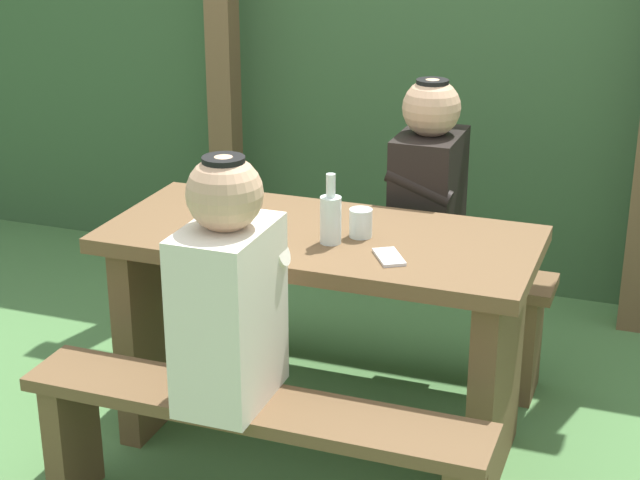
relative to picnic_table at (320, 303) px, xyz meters
The scene contains 11 objects.
ground_plane 0.52m from the picnic_table, ahead, with size 12.00×12.00×0.00m, color #4B7841.
hedge_backdrop 1.90m from the picnic_table, 90.00° to the left, with size 6.40×0.61×2.02m, color #385934.
pergola_post_left 1.72m from the picnic_table, 125.92° to the left, with size 0.12×0.12×2.12m, color brown.
picnic_table is the anchor object (origin of this frame).
bench_near 0.60m from the picnic_table, 90.00° to the right, with size 1.40×0.24×0.46m.
bench_far 0.60m from the picnic_table, 90.00° to the left, with size 1.40×0.24×0.46m.
person_white_shirt 0.63m from the picnic_table, 96.24° to the right, with size 0.25×0.35×0.72m.
person_black_coat 0.66m from the picnic_table, 69.31° to the left, with size 0.25×0.35×0.72m.
drinking_glass 0.33m from the picnic_table, ahead, with size 0.07×0.07×0.09m, color silver.
bottle_left 0.35m from the picnic_table, 50.30° to the right, with size 0.07×0.07×0.23m.
cell_phone 0.40m from the picnic_table, 27.46° to the right, with size 0.07×0.14×0.01m, color silver.
Camera 1 is at (1.06, -2.90, 1.92)m, focal length 57.25 mm.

